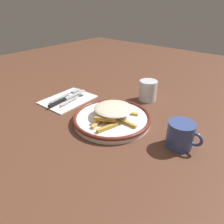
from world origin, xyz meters
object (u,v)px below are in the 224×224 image
at_px(napkin, 68,99).
at_px(spoon, 77,96).
at_px(water_glass, 149,91).
at_px(plate, 112,118).
at_px(fork, 66,95).
at_px(fries_heap, 114,110).
at_px(coffee_mug, 181,135).
at_px(knife, 65,99).

distance_m(napkin, spoon, 0.04).
distance_m(napkin, water_glass, 0.35).
height_order(plate, water_glass, water_glass).
xyz_separation_m(fork, water_glass, (0.30, 0.22, 0.03)).
distance_m(fries_heap, spoon, 0.25).
bearing_deg(water_glass, spoon, -141.15).
distance_m(fork, water_glass, 0.37).
height_order(plate, coffee_mug, coffee_mug).
distance_m(napkin, coffee_mug, 0.51).
bearing_deg(spoon, knife, -111.55).
distance_m(knife, water_glass, 0.36).
xyz_separation_m(napkin, spoon, (0.02, 0.03, 0.01)).
height_order(fries_heap, spoon, fries_heap).
height_order(knife, spoon, spoon).
relative_size(fork, water_glass, 2.02).
height_order(fries_heap, coffee_mug, coffee_mug).
relative_size(napkin, water_glass, 2.45).
relative_size(fork, spoon, 1.16).
bearing_deg(napkin, plate, -2.25).
bearing_deg(knife, coffee_mug, 3.67).
distance_m(fries_heap, napkin, 0.27).
relative_size(water_glass, coffee_mug, 0.82).
height_order(water_glass, coffee_mug, water_glass).
bearing_deg(fries_heap, spoon, 170.79).
bearing_deg(spoon, napkin, -123.50).
xyz_separation_m(plate, napkin, (-0.26, 0.01, -0.01)).
bearing_deg(plate, knife, -178.13).
distance_m(knife, spoon, 0.06).
xyz_separation_m(fork, knife, (0.03, -0.03, 0.00)).
relative_size(napkin, spoon, 1.41).
bearing_deg(fork, knife, -44.87).
distance_m(plate, napkin, 0.26).
distance_m(fork, coffee_mug, 0.54).
bearing_deg(fork, water_glass, 36.47).
bearing_deg(knife, napkin, 95.43).
bearing_deg(plate, water_glass, 89.28).
distance_m(napkin, knife, 0.02).
relative_size(plate, napkin, 1.31).
bearing_deg(fries_heap, fork, 176.65).
height_order(fork, water_glass, water_glass).
relative_size(knife, coffee_mug, 1.98).
xyz_separation_m(spoon, water_glass, (0.24, 0.20, 0.03)).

